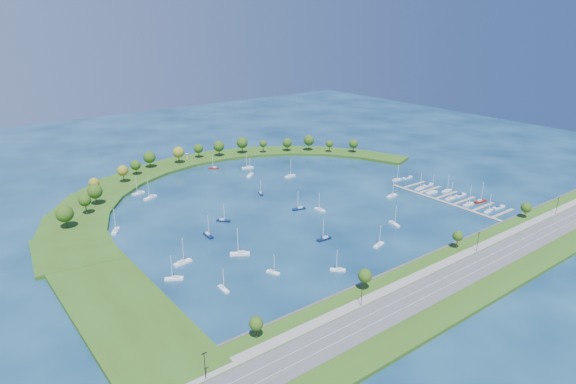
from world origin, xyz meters
TOP-DOWN VIEW (x-y plane):
  - ground at (0.00, 0.00)m, footprint 700.00×700.00m
  - south_shoreline at (0.03, -122.88)m, footprint 420.00×43.10m
  - breakwater at (-46.33, 48.72)m, footprint 286.74×247.64m
  - breakwater_trees at (-14.68, 87.60)m, footprint 242.50×90.35m
  - harbor_tower at (-7.88, 121.08)m, footprint 2.60×2.60m
  - dock_system at (85.30, -61.00)m, footprint 24.28×82.00m
  - moored_boat_0 at (11.22, 58.42)m, footprint 8.80×7.53m
  - moored_boat_1 at (-68.78, 70.60)m, footprint 8.89×4.19m
  - moored_boat_2 at (-35.53, -85.84)m, footprint 6.48×6.40m
  - moored_boat_3 at (-62.79, -44.79)m, footprint 9.59×7.59m
  - moored_boat_4 at (-66.00, 57.70)m, footprint 9.95×6.40m
  - moored_boat_5 at (-86.16, -68.41)m, footprint 2.39×7.29m
  - moored_boat_6 at (59.91, -34.10)m, footprint 8.63×3.07m
  - moored_boat_7 at (32.67, 38.87)m, footprint 8.84×3.00m
  - moored_boat_8 at (-101.76, 19.78)m, footprint 6.96×8.92m
  - moored_boat_9 at (7.00, -23.98)m, footprint 2.80×7.75m
  - moored_boat_10 at (-1.02, -79.20)m, footprint 7.95×3.85m
  - moored_boat_11 at (-89.40, -35.98)m, footprint 9.23×3.49m
  - moored_boat_12 at (-60.64, -69.55)m, footprint 4.24×6.73m
  - moored_boat_13 at (-99.10, -47.46)m, footprint 8.28×5.97m
  - moored_boat_14 at (-5.19, 21.22)m, footprint 4.44×7.22m
  - moored_boat_15 at (-64.58, -15.99)m, footprint 2.84×8.57m
  - moored_boat_16 at (-18.49, -56.89)m, footprint 8.32×2.82m
  - moored_boat_17 at (-1.40, 89.95)m, footprint 7.20×6.61m
  - moored_boat_18 at (-47.91, -3.38)m, footprint 6.73×7.35m
  - moored_boat_19 at (25.94, -65.72)m, footprint 3.77×8.28m
  - moored_boat_20 at (-2.25, -15.41)m, footprint 8.50×4.25m
  - moored_boat_21 at (19.89, 75.38)m, footprint 9.19×5.44m
  - docked_boat_0 at (85.53, -87.16)m, footprint 7.91×3.08m
  - docked_boat_1 at (95.97, -87.47)m, footprint 9.16×3.58m
  - docked_boat_2 at (85.51, -73.50)m, footprint 8.56×2.41m
  - docked_boat_3 at (96.00, -74.93)m, footprint 9.26×3.68m
  - docked_boat_4 at (85.52, -60.26)m, footprint 8.13×2.49m
  - docked_boat_5 at (95.96, -60.51)m, footprint 9.44×2.65m
  - docked_boat_6 at (85.51, -45.66)m, footprint 8.93×3.52m
  - docked_boat_7 at (96.02, -50.05)m, footprint 8.28×2.35m
  - docked_boat_8 at (85.52, -36.01)m, footprint 8.11×2.55m
  - docked_boat_9 at (95.97, -34.62)m, footprint 9.02×2.67m
  - docked_boat_10 at (87.93, -13.90)m, footprint 7.84×2.69m
  - docked_boat_11 at (97.88, -15.06)m, footprint 8.54×2.41m

SIDE VIEW (x-z plane):
  - ground at x=0.00m, z-range 0.00..0.00m
  - dock_system at x=85.30m, z-range -0.45..1.15m
  - docked_boat_11 at x=97.88m, z-range -0.23..1.51m
  - docked_boat_1 at x=95.97m, z-range -0.24..1.58m
  - docked_boat_9 at x=95.97m, z-range -0.24..1.59m
  - docked_boat_5 at x=95.96m, z-range -0.26..1.67m
  - moored_boat_12 at x=-60.64m, z-range -3.96..5.65m
  - moored_boat_14 at x=-5.19m, z-range -4.28..6.00m
  - moored_boat_2 at x=-35.53m, z-range -4.37..6.10m
  - moored_boat_5 at x=-86.16m, z-range -4.42..6.16m
  - moored_boat_9 at x=7.00m, z-range -4.70..6.46m
  - moored_boat_17 at x=-1.40m, z-range -4.74..6.51m
  - moored_boat_10 at x=-1.02m, z-range -4.75..6.52m
  - docked_boat_0 at x=85.53m, z-range -4.77..6.55m
  - docked_boat_10 at x=87.93m, z-range -4.78..6.56m
  - moored_boat_18 at x=-47.91m, z-range -4.85..6.63m
  - moored_boat_19 at x=25.94m, z-range -4.98..6.78m
  - docked_boat_8 at x=85.52m, z-range -5.01..6.81m
  - docked_boat_4 at x=85.52m, z-range -5.03..6.83m
  - moored_boat_16 at x=-18.49m, z-range -5.11..6.92m
  - moored_boat_13 at x=-99.10m, z-range -5.11..6.93m
  - moored_boat_20 at x=-2.25m, z-range -5.11..6.93m
  - docked_boat_7 at x=96.02m, z-range -5.17..6.99m
  - moored_boat_15 at x=-64.58m, z-range -5.29..7.13m
  - moored_boat_6 at x=59.91m, z-range -5.30..7.14m
  - docked_boat_2 at x=85.51m, z-range -5.37..7.22m
  - moored_boat_1 at x=-68.78m, z-range -5.38..7.22m
  - docked_boat_6 at x=85.51m, z-range -5.46..7.32m
  - moored_boat_7 at x=32.67m, z-range -5.47..7.33m
  - moored_boat_21 at x=19.89m, z-range -5.59..7.47m
  - moored_boat_8 at x=-101.76m, z-range -5.66..7.55m
  - docked_boat_3 at x=96.00m, z-range -5.67..7.56m
  - moored_boat_11 at x=-89.40m, z-range -5.68..7.57m
  - moored_boat_0 at x=11.22m, z-range -5.75..7.64m
  - moored_boat_4 at x=-66.00m, z-range -6.14..8.09m
  - moored_boat_3 at x=-62.79m, z-range -6.15..8.10m
  - breakwater at x=-46.33m, z-range -0.01..1.99m
  - south_shoreline at x=0.03m, z-range -4.80..6.80m
  - harbor_tower at x=-7.88m, z-range 2.05..6.45m
  - breakwater_trees at x=-14.68m, z-range 3.40..17.28m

